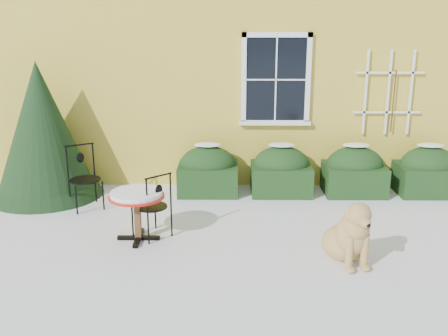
{
  "coord_description": "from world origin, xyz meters",
  "views": [
    {
      "loc": [
        0.07,
        -5.97,
        2.88
      ],
      "look_at": [
        0.0,
        1.0,
        0.9
      ],
      "focal_mm": 40.0,
      "sensor_mm": 36.0,
      "label": 1
    }
  ],
  "objects_px": {
    "patio_chair_far": "(84,177)",
    "evergreen_shrub": "(43,143)",
    "bistro_table": "(137,200)",
    "dog": "(350,236)",
    "patio_chair_near": "(153,205)"
  },
  "relations": [
    {
      "from": "patio_chair_far",
      "to": "evergreen_shrub",
      "type": "bearing_deg",
      "value": 113.92
    },
    {
      "from": "bistro_table",
      "to": "dog",
      "type": "relative_size",
      "value": 0.77
    },
    {
      "from": "bistro_table",
      "to": "patio_chair_far",
      "type": "bearing_deg",
      "value": 130.05
    },
    {
      "from": "evergreen_shrub",
      "to": "dog",
      "type": "xyz_separation_m",
      "value": [
        4.72,
        -2.57,
        -0.59
      ]
    },
    {
      "from": "evergreen_shrub",
      "to": "patio_chair_near",
      "type": "xyz_separation_m",
      "value": [
        2.14,
        -1.8,
        -0.47
      ]
    },
    {
      "from": "evergreen_shrub",
      "to": "dog",
      "type": "distance_m",
      "value": 5.41
    },
    {
      "from": "bistro_table",
      "to": "patio_chair_near",
      "type": "relative_size",
      "value": 0.81
    },
    {
      "from": "patio_chair_far",
      "to": "dog",
      "type": "height_order",
      "value": "patio_chair_far"
    },
    {
      "from": "evergreen_shrub",
      "to": "patio_chair_near",
      "type": "height_order",
      "value": "evergreen_shrub"
    },
    {
      "from": "bistro_table",
      "to": "patio_chair_far",
      "type": "height_order",
      "value": "patio_chair_far"
    },
    {
      "from": "evergreen_shrub",
      "to": "dog",
      "type": "relative_size",
      "value": 2.36
    },
    {
      "from": "evergreen_shrub",
      "to": "dog",
      "type": "height_order",
      "value": "evergreen_shrub"
    },
    {
      "from": "evergreen_shrub",
      "to": "patio_chair_far",
      "type": "height_order",
      "value": "evergreen_shrub"
    },
    {
      "from": "evergreen_shrub",
      "to": "patio_chair_far",
      "type": "relative_size",
      "value": 2.26
    },
    {
      "from": "bistro_table",
      "to": "patio_chair_far",
      "type": "xyz_separation_m",
      "value": [
        -1.09,
        1.3,
        -0.07
      ]
    }
  ]
}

